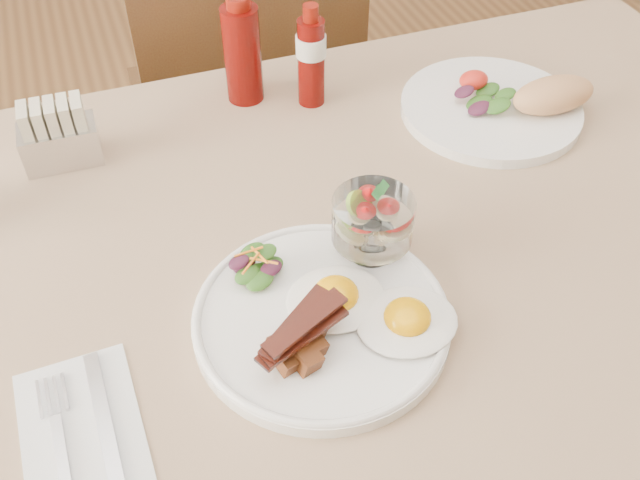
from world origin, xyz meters
TOP-DOWN VIEW (x-y plane):
  - table at (0.00, 0.00)m, footprint 1.33×0.88m
  - chair_far at (0.00, 0.66)m, footprint 0.42×0.42m
  - main_plate at (-0.11, -0.10)m, footprint 0.28×0.28m
  - fried_eggs at (-0.06, -0.12)m, footprint 0.18×0.16m
  - bacon_potato_pile at (-0.15, -0.14)m, footprint 0.11×0.08m
  - side_salad at (-0.16, -0.03)m, footprint 0.07×0.07m
  - fruit_cup at (-0.03, -0.04)m, footprint 0.09×0.09m
  - second_plate at (0.28, 0.18)m, footprint 0.27×0.27m
  - ketchup_bottle at (-0.07, 0.35)m, footprint 0.07×0.07m
  - hot_sauce_bottle at (0.02, 0.30)m, footprint 0.04×0.04m
  - sugar_caddy at (-0.35, 0.28)m, footprint 0.10×0.06m
  - napkin_cutlery at (-0.37, -0.16)m, footprint 0.12×0.21m

SIDE VIEW (x-z plane):
  - chair_far at x=0.00m, z-range 0.06..0.99m
  - table at x=0.00m, z-range 0.29..1.04m
  - napkin_cutlery at x=-0.37m, z-range 0.75..0.76m
  - main_plate at x=-0.11m, z-range 0.75..0.77m
  - second_plate at x=0.28m, z-range 0.74..0.80m
  - fried_eggs at x=-0.06m, z-range 0.76..0.79m
  - side_salad at x=-0.16m, z-range 0.76..0.80m
  - bacon_potato_pile at x=-0.15m, z-range 0.77..0.81m
  - sugar_caddy at x=-0.35m, z-range 0.75..0.84m
  - fruit_cup at x=-0.03m, z-range 0.77..0.87m
  - hot_sauce_bottle at x=0.02m, z-range 0.75..0.90m
  - ketchup_bottle at x=-0.07m, z-range 0.75..0.91m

